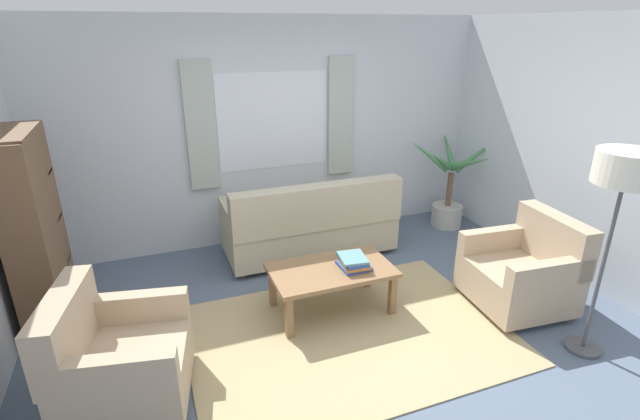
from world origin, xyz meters
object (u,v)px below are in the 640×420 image
at_px(armchair_right, 524,271).
at_px(book_stack_on_table, 353,262).
at_px(standing_lamp, 624,180).
at_px(coffee_table, 332,274).
at_px(bookshelf, 39,228).
at_px(potted_plant, 449,191).
at_px(couch, 311,225).
at_px(armchair_left, 116,359).

relative_size(armchair_right, book_stack_on_table, 2.78).
bearing_deg(armchair_right, book_stack_on_table, -103.31).
bearing_deg(standing_lamp, coffee_table, 143.60).
xyz_separation_m(armchair_right, book_stack_on_table, (-1.52, 0.50, 0.14)).
height_order(book_stack_on_table, bookshelf, bookshelf).
relative_size(coffee_table, potted_plant, 0.91).
height_order(couch, bookshelf, bookshelf).
relative_size(couch, coffee_table, 1.73).
height_order(book_stack_on_table, standing_lamp, standing_lamp).
xyz_separation_m(armchair_left, book_stack_on_table, (1.99, 0.47, 0.14)).
distance_m(armchair_right, potted_plant, 1.91).
height_order(coffee_table, book_stack_on_table, book_stack_on_table).
height_order(couch, coffee_table, couch).
bearing_deg(potted_plant, bookshelf, -173.39).
distance_m(book_stack_on_table, standing_lamp, 2.17).
bearing_deg(book_stack_on_table, potted_plant, 34.07).
distance_m(book_stack_on_table, potted_plant, 2.41).
relative_size(coffee_table, book_stack_on_table, 3.37).
bearing_deg(coffee_table, bookshelf, 161.76).
relative_size(armchair_right, potted_plant, 0.75).
relative_size(armchair_right, standing_lamp, 0.54).
height_order(coffee_table, bookshelf, bookshelf).
bearing_deg(bookshelf, couch, 98.16).
distance_m(couch, coffee_table, 1.16).
height_order(armchair_right, bookshelf, bookshelf).
bearing_deg(potted_plant, standing_lamp, -100.40).
height_order(couch, standing_lamp, standing_lamp).
bearing_deg(standing_lamp, armchair_right, 90.48).
xyz_separation_m(armchair_left, potted_plant, (3.99, 1.82, 0.13)).
bearing_deg(armchair_left, potted_plant, -54.44).
bearing_deg(armchair_left, book_stack_on_table, -65.64).
bearing_deg(couch, standing_lamp, 121.91).
distance_m(armchair_right, coffee_table, 1.79).
height_order(potted_plant, bookshelf, bookshelf).
distance_m(couch, book_stack_on_table, 1.20).
height_order(armchair_left, coffee_table, armchair_left).
height_order(armchair_right, coffee_table, armchair_right).
xyz_separation_m(couch, bookshelf, (-2.56, -0.37, 0.52)).
distance_m(armchair_left, potted_plant, 4.38).
bearing_deg(couch, armchair_left, 39.51).
height_order(armchair_left, armchair_right, same).
bearing_deg(armchair_right, coffee_table, -102.91).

